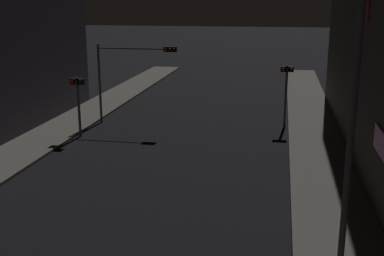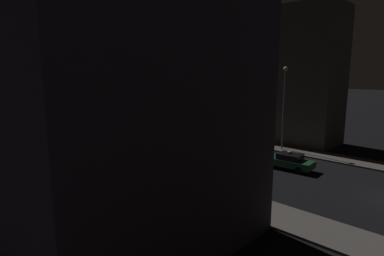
{
  "view_description": "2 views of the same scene",
  "coord_description": "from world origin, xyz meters",
  "px_view_note": "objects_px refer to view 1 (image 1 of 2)",
  "views": [
    {
      "loc": [
        5.57,
        1.33,
        7.89
      ],
      "look_at": [
        1.85,
        21.76,
        2.41
      ],
      "focal_mm": 45.71,
      "sensor_mm": 36.0,
      "label": 1
    },
    {
      "loc": [
        -23.87,
        -3.72,
        8.48
      ],
      "look_at": [
        0.08,
        19.48,
        2.55
      ],
      "focal_mm": 29.38,
      "sensor_mm": 36.0,
      "label": 2
    }
  ],
  "objects_px": {
    "traffic_light_left_kerb": "(78,94)",
    "street_lamp_near_block": "(355,85)",
    "traffic_light_right_kerb": "(286,84)",
    "traffic_light_overhead": "(129,66)"
  },
  "relations": [
    {
      "from": "traffic_light_right_kerb",
      "to": "traffic_light_left_kerb",
      "type": "bearing_deg",
      "value": -160.18
    },
    {
      "from": "traffic_light_right_kerb",
      "to": "street_lamp_near_block",
      "type": "relative_size",
      "value": 0.44
    },
    {
      "from": "traffic_light_left_kerb",
      "to": "traffic_light_right_kerb",
      "type": "relative_size",
      "value": 0.89
    },
    {
      "from": "traffic_light_overhead",
      "to": "traffic_light_left_kerb",
      "type": "xyz_separation_m",
      "value": [
        -2.05,
        -3.52,
        -1.22
      ]
    },
    {
      "from": "traffic_light_left_kerb",
      "to": "street_lamp_near_block",
      "type": "distance_m",
      "value": 20.26
    },
    {
      "from": "street_lamp_near_block",
      "to": "traffic_light_right_kerb",
      "type": "bearing_deg",
      "value": 93.78
    },
    {
      "from": "traffic_light_left_kerb",
      "to": "traffic_light_overhead",
      "type": "bearing_deg",
      "value": 59.72
    },
    {
      "from": "traffic_light_overhead",
      "to": "street_lamp_near_block",
      "type": "xyz_separation_m",
      "value": [
        11.14,
        -18.49,
        2.25
      ]
    },
    {
      "from": "traffic_light_left_kerb",
      "to": "street_lamp_near_block",
      "type": "bearing_deg",
      "value": -48.62
    },
    {
      "from": "traffic_light_left_kerb",
      "to": "street_lamp_near_block",
      "type": "relative_size",
      "value": 0.4
    }
  ]
}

